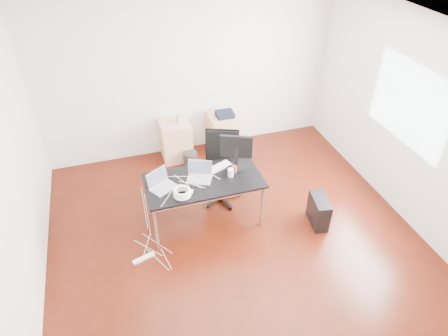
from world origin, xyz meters
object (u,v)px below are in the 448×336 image
object	(u,v)px
office_chair	(221,164)
filing_cabinet_left	(176,140)
pc_tower	(319,211)
filing_cabinet_right	(223,133)
desk	(204,183)

from	to	relation	value
office_chair	filing_cabinet_left	bearing A→B (deg)	131.88
office_chair	pc_tower	distance (m)	1.57
filing_cabinet_left	pc_tower	size ratio (longest dim) A/B	1.56
office_chair	pc_tower	xyz separation A→B (m)	(1.15, -1.01, -0.39)
filing_cabinet_right	pc_tower	bearing A→B (deg)	-72.18
desk	filing_cabinet_left	xyz separation A→B (m)	(-0.06, 1.70, -0.33)
filing_cabinet_left	filing_cabinet_right	distance (m)	0.87
filing_cabinet_left	pc_tower	bearing A→B (deg)	-54.80
desk	filing_cabinet_right	distance (m)	1.91
filing_cabinet_right	pc_tower	distance (m)	2.37
office_chair	pc_tower	world-z (taller)	office_chair
office_chair	pc_tower	size ratio (longest dim) A/B	2.40
filing_cabinet_left	pc_tower	distance (m)	2.76
desk	filing_cabinet_right	bearing A→B (deg)	64.52
desk	filing_cabinet_left	distance (m)	1.73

